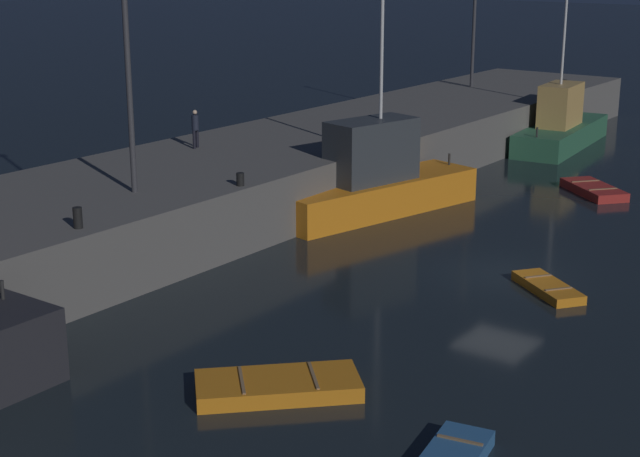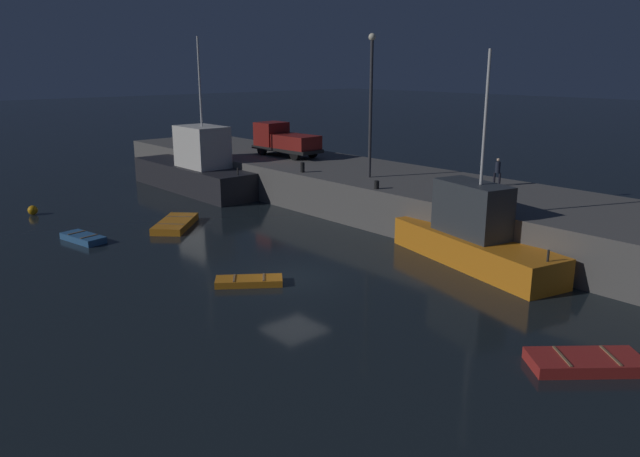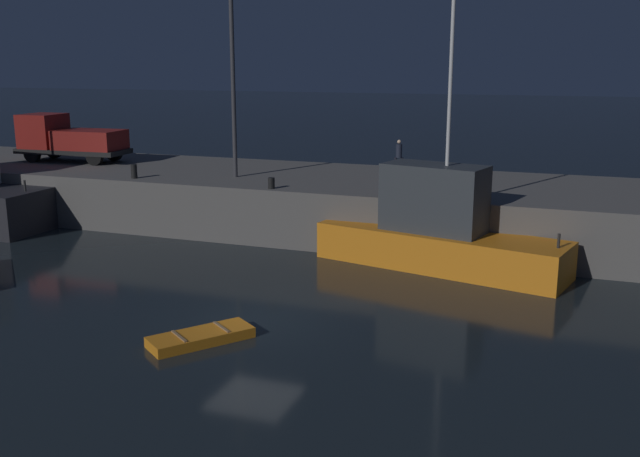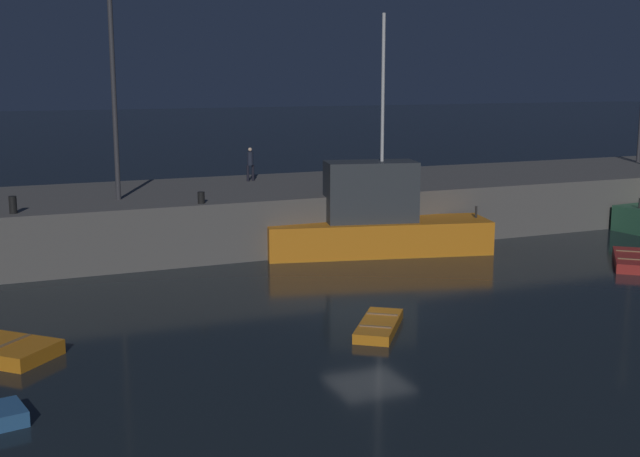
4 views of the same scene
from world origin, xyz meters
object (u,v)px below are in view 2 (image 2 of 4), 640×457
Objects in this scene: fishing_trawler_red at (473,236)px; utility_truck at (284,140)px; dinghy_orange_near at (83,238)px; rowboat_blue_far at (175,224)px; rowboat_white_mid at (586,362)px; bollard_central at (377,185)px; fishing_boat_blue at (196,170)px; dinghy_red_small at (249,281)px; lamp_post_west at (371,96)px; dockworker at (498,170)px; bollard_east at (303,167)px; mooring_buoy_near at (33,210)px.

utility_truck is (-20.81, 4.99, 2.28)m from fishing_trawler_red.
rowboat_blue_far is (0.66, 5.18, 0.03)m from dinghy_orange_near.
rowboat_white_mid is 17.43m from bollard_central.
fishing_boat_blue is at bearing -173.87° from bollard_central.
lamp_post_west is (-5.38, 12.98, 7.28)m from dinghy_red_small.
rowboat_white_mid is at bearing -9.03° from fishing_boat_blue.
fishing_trawler_red is at bearing 25.35° from rowboat_blue_far.
fishing_boat_blue is at bearing -177.95° from fishing_trawler_red.
rowboat_blue_far is 2.53× the size of dockworker.
rowboat_blue_far is at bearing -176.87° from rowboat_white_mid.
fishing_boat_blue is 2.14× the size of utility_truck.
rowboat_white_mid is (24.73, 6.49, 0.02)m from dinghy_orange_near.
bollard_east reaches higher than rowboat_blue_far.
bollard_east reaches higher than dinghy_orange_near.
bollard_central is at bearing 38.65° from mooring_buoy_near.
fishing_boat_blue is 33.10m from rowboat_white_mid.
dinghy_red_small is 14.79m from bollard_east.
fishing_trawler_red is at bearing -64.53° from dockworker.
fishing_boat_blue is 15.77m from lamp_post_west.
rowboat_white_mid is 22.05m from lamp_post_west.
utility_truck reaches higher than rowboat_blue_far.
fishing_trawler_red is 1.65× the size of utility_truck.
fishing_boat_blue is 27.70× the size of bollard_central.
bollard_central is at bearing -39.41° from lamp_post_west.
utility_truck is at bearing 150.79° from bollard_east.
dockworker is (12.96, 19.40, 3.18)m from dinghy_orange_near.
dinghy_red_small is 4.88× the size of mooring_buoy_near.
utility_truck is (-4.59, 17.54, 3.48)m from dinghy_orange_near.
dockworker reaches higher than rowboat_blue_far.
dockworker reaches higher than mooring_buoy_near.
fishing_trawler_red is at bearing 27.57° from mooring_buoy_near.
mooring_buoy_near is (-0.15, -11.83, -1.31)m from fishing_boat_blue.
rowboat_white_mid is 1.24× the size of dinghy_red_small.
utility_truck reaches higher than dockworker.
fishing_trawler_red reaches higher than mooring_buoy_near.
lamp_post_west is 1.43× the size of utility_truck.
bollard_central is at bearing 56.40° from dinghy_orange_near.
fishing_boat_blue reaches higher than dinghy_red_small.
dinghy_red_small is (-13.23, -3.63, -0.05)m from rowboat_white_mid.
rowboat_white_mid is at bearing -23.97° from bollard_central.
fishing_trawler_red is 24.17m from fishing_boat_blue.
mooring_buoy_near reaches higher than dinghy_red_small.
bollard_east is (6.56, -3.67, -0.89)m from utility_truck.
rowboat_white_mid is (8.51, -6.06, -1.18)m from fishing_trawler_red.
bollard_east is at bearing 162.05° from rowboat_white_mid.
bollard_central is (8.31, 8.32, 2.48)m from rowboat_blue_far.
rowboat_blue_far is 0.47× the size of lamp_post_west.
bollard_east reaches higher than bollard_central.
mooring_buoy_near is 1.30× the size of bollard_central.
utility_truck is 12.93× the size of bollard_central.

